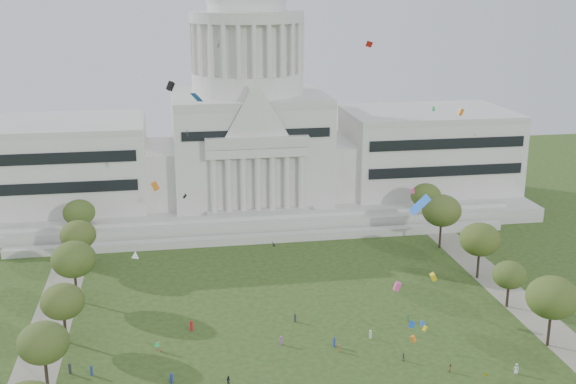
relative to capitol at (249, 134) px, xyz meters
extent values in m
cube|color=beige|center=(0.00, 1.41, -20.30)|extent=(160.00, 60.00, 4.00)
cube|color=beige|center=(0.00, -31.59, -21.30)|extent=(130.00, 3.00, 2.00)
cube|color=beige|center=(0.00, -23.59, -19.80)|extent=(140.00, 3.00, 5.00)
cube|color=beige|center=(-55.00, 0.41, -7.30)|extent=(50.00, 34.00, 22.00)
cube|color=beige|center=(55.00, 0.41, -7.30)|extent=(50.00, 34.00, 22.00)
cube|color=beige|center=(-27.00, -1.59, -10.30)|extent=(12.00, 26.00, 16.00)
cube|color=beige|center=(27.00, -1.59, -10.30)|extent=(12.00, 26.00, 16.00)
cube|color=beige|center=(0.00, 0.41, -4.30)|extent=(44.00, 38.00, 28.00)
cube|color=beige|center=(0.00, -19.59, -1.10)|extent=(28.00, 3.00, 2.40)
cube|color=black|center=(-55.00, -16.79, -5.30)|extent=(46.00, 0.40, 11.00)
cube|color=black|center=(55.00, -16.79, -5.30)|extent=(46.00, 0.40, 11.00)
cylinder|color=beige|center=(0.00, 0.41, 15.10)|extent=(32.00, 32.00, 6.00)
cylinder|color=beige|center=(0.00, 0.41, 25.10)|extent=(28.00, 28.00, 14.00)
cylinder|color=beige|center=(0.00, 0.41, 33.60)|extent=(32.40, 32.40, 3.00)
cube|color=gray|center=(-48.00, -83.59, -22.28)|extent=(8.00, 160.00, 0.04)
cube|color=gray|center=(48.00, -83.59, -22.28)|extent=(8.00, 160.00, 0.04)
cylinder|color=black|center=(-45.04, -96.29, -19.56)|extent=(0.56, 0.56, 5.47)
ellipsoid|color=#364B1C|center=(-45.04, -96.29, -13.77)|extent=(8.42, 8.42, 6.89)
cylinder|color=black|center=(44.17, -96.15, -19.19)|extent=(0.56, 0.56, 6.20)
ellipsoid|color=#394F1A|center=(44.17, -96.15, -12.62)|extent=(9.55, 9.55, 7.82)
cylinder|color=black|center=(-44.09, -79.67, -19.66)|extent=(0.56, 0.56, 5.27)
ellipsoid|color=#3A4B1B|center=(-44.09, -79.67, -14.07)|extent=(8.12, 8.12, 6.65)
cylinder|color=black|center=(44.40, -79.10, -20.02)|extent=(0.56, 0.56, 4.56)
ellipsoid|color=#354B1A|center=(44.40, -79.10, -15.19)|extent=(7.01, 7.01, 5.74)
cylinder|color=black|center=(-44.08, -61.17, -19.28)|extent=(0.56, 0.56, 6.03)
ellipsoid|color=#344B19|center=(-44.08, -61.17, -12.89)|extent=(9.29, 9.29, 7.60)
cylinder|color=black|center=(44.76, -63.55, -19.31)|extent=(0.56, 0.56, 5.97)
ellipsoid|color=#394C17|center=(44.76, -63.55, -12.99)|extent=(9.19, 9.19, 7.52)
cylinder|color=black|center=(-45.22, -42.58, -19.59)|extent=(0.56, 0.56, 5.41)
ellipsoid|color=#3C4C1C|center=(-45.22, -42.58, -13.86)|extent=(8.33, 8.33, 6.81)
cylinder|color=black|center=(43.49, -43.40, -19.11)|extent=(0.56, 0.56, 6.37)
ellipsoid|color=#3D4D1C|center=(43.49, -43.40, -12.35)|extent=(9.82, 9.82, 8.03)
cylinder|color=black|center=(-46.87, -24.45, -19.64)|extent=(0.56, 0.56, 5.32)
ellipsoid|color=#324918|center=(-46.87, -24.45, -14.00)|extent=(8.19, 8.19, 6.70)
cylinder|color=black|center=(45.96, -25.46, -19.56)|extent=(0.56, 0.56, 5.47)
ellipsoid|color=#395018|center=(45.96, -25.46, -13.77)|extent=(8.42, 8.42, 6.89)
imported|color=silver|center=(33.71, -104.62, -21.33)|extent=(1.09, 1.10, 1.92)
imported|color=olive|center=(22.77, -102.22, -21.50)|extent=(0.86, 0.90, 1.60)
imported|color=#26262B|center=(-15.47, -99.94, -21.47)|extent=(0.95, 0.85, 1.66)
imported|color=#4C4C51|center=(15.98, -97.10, -21.52)|extent=(0.61, 0.97, 1.56)
cube|color=#33723F|center=(21.91, -82.15, -21.53)|extent=(0.47, 0.46, 1.53)
cube|color=olive|center=(-26.85, -86.33, -21.37)|extent=(0.42, 0.55, 1.84)
cube|color=#B21E1E|center=(-20.75, -79.05, -21.32)|extent=(0.61, 0.56, 1.95)
cube|color=#26262B|center=(-42.00, -91.75, -21.36)|extent=(0.53, 0.58, 1.87)
cube|color=silver|center=(12.52, -87.93, -21.47)|extent=(0.52, 0.47, 1.66)
cube|color=navy|center=(5.01, -89.92, -21.41)|extent=(0.35, 0.50, 1.77)
cube|color=#994C8C|center=(-4.55, -87.56, -21.45)|extent=(0.52, 0.51, 1.69)
cube|color=olive|center=(5.51, -91.95, -21.56)|extent=(0.42, 0.46, 1.47)
cube|color=#26262B|center=(-0.30, -78.59, -21.50)|extent=(0.32, 0.46, 1.60)
cube|color=navy|center=(-24.85, -97.58, -21.42)|extent=(0.52, 0.54, 1.74)
cube|color=navy|center=(-38.29, -92.94, -21.41)|extent=(0.33, 0.49, 1.77)
camera|label=1|loc=(-23.61, -207.12, 41.96)|focal=45.00mm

